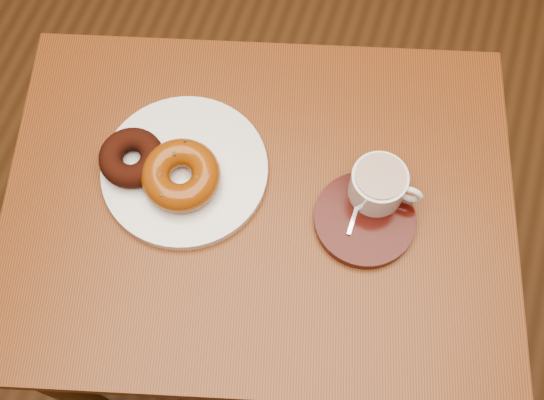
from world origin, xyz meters
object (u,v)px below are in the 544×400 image
(cafe_table, at_px, (260,228))
(donut_plate, at_px, (185,170))
(coffee_cup, at_px, (379,184))
(saucer, at_px, (365,219))

(cafe_table, xyz_separation_m, donut_plate, (-0.12, 0.01, 0.12))
(donut_plate, bearing_deg, coffee_cup, 9.37)
(coffee_cup, bearing_deg, cafe_table, -156.89)
(saucer, height_order, coffee_cup, coffee_cup)
(cafe_table, xyz_separation_m, saucer, (0.15, 0.02, 0.12))
(cafe_table, bearing_deg, saucer, -8.64)
(donut_plate, xyz_separation_m, saucer, (0.27, 0.00, 0.00))
(saucer, xyz_separation_m, coffee_cup, (0.01, 0.04, 0.04))
(cafe_table, height_order, coffee_cup, coffee_cup)
(cafe_table, xyz_separation_m, coffee_cup, (0.16, 0.06, 0.15))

